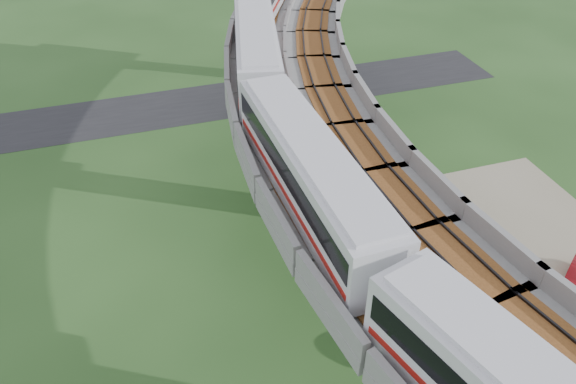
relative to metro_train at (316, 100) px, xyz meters
name	(u,v)px	position (x,y,z in m)	size (l,w,h in m)	color
ground	(329,309)	(-0.56, -5.05, -12.31)	(160.00, 160.00, 0.00)	#24451B
dirt_lot	(534,282)	(13.44, -7.05, -12.29)	(18.00, 26.00, 0.04)	gray
asphalt_road	(225,100)	(-0.56, 24.95, -12.29)	(60.00, 8.00, 0.03)	#232326
viaduct	(400,184)	(3.28, -5.05, -3.26)	(19.58, 73.98, 11.40)	#99968E
metro_train	(316,100)	(0.00, 0.00, 0.00)	(13.04, 61.10, 3.64)	silver
fence	(465,268)	(9.19, -5.05, -11.56)	(3.87, 38.73, 1.50)	#2D382D
tree_0	(353,99)	(10.77, 17.81, -10.53)	(2.62, 2.62, 2.89)	#382314
tree_1	(366,165)	(7.14, 6.72, -10.38)	(2.06, 2.06, 2.81)	#382314
tree_2	(396,232)	(5.81, -1.35, -10.49)	(2.89, 2.89, 3.05)	#382314
tree_3	(506,345)	(6.77, -12.40, -9.77)	(3.16, 3.16, 3.88)	#382314
car_dark	(431,220)	(9.55, 0.11, -11.58)	(1.92, 4.73, 1.37)	black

